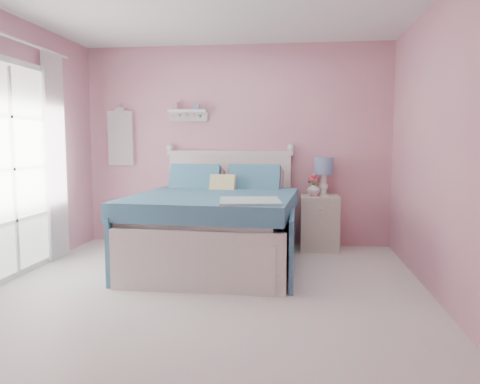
% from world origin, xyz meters
% --- Properties ---
extents(floor, '(4.50, 4.50, 0.00)m').
position_xyz_m(floor, '(0.00, 0.00, 0.00)').
color(floor, silver).
rests_on(floor, ground).
extents(room_shell, '(4.50, 4.50, 4.50)m').
position_xyz_m(room_shell, '(0.00, 0.00, 1.58)').
color(room_shell, '#C27B96').
rests_on(room_shell, floor).
extents(bed, '(1.79, 2.18, 1.24)m').
position_xyz_m(bed, '(-0.08, 1.18, 0.41)').
color(bed, silver).
rests_on(bed, floor).
extents(nightstand, '(0.47, 0.46, 0.68)m').
position_xyz_m(nightstand, '(1.09, 2.00, 0.34)').
color(nightstand, beige).
rests_on(nightstand, floor).
extents(table_lamp, '(0.24, 0.24, 0.48)m').
position_xyz_m(table_lamp, '(1.14, 2.09, 1.01)').
color(table_lamp, white).
rests_on(table_lamp, nightstand).
extents(vase, '(0.18, 0.18, 0.17)m').
position_xyz_m(vase, '(1.01, 2.04, 0.77)').
color(vase, white).
rests_on(vase, nightstand).
extents(teacup, '(0.10, 0.10, 0.07)m').
position_xyz_m(teacup, '(1.02, 1.90, 0.72)').
color(teacup, pink).
rests_on(teacup, nightstand).
extents(roses, '(0.14, 0.11, 0.12)m').
position_xyz_m(roses, '(1.01, 2.03, 0.89)').
color(roses, '#D64958').
rests_on(roses, vase).
extents(wall_shelf, '(0.50, 0.15, 0.25)m').
position_xyz_m(wall_shelf, '(-0.63, 2.19, 1.73)').
color(wall_shelf, silver).
rests_on(wall_shelf, room_shell).
extents(hanging_dress, '(0.34, 0.03, 0.72)m').
position_xyz_m(hanging_dress, '(-1.55, 2.18, 1.40)').
color(hanging_dress, white).
rests_on(hanging_dress, room_shell).
extents(french_door, '(0.04, 1.32, 2.16)m').
position_xyz_m(french_door, '(-1.97, 0.40, 1.07)').
color(french_door, silver).
rests_on(french_door, floor).
extents(curtain_far, '(0.04, 0.40, 2.32)m').
position_xyz_m(curtain_far, '(-1.92, 1.14, 1.18)').
color(curtain_far, white).
rests_on(curtain_far, floor).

